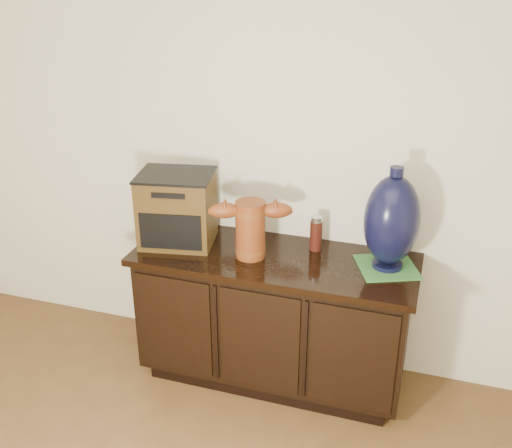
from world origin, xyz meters
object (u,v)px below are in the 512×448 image
(tv_radio, at_px, (177,209))
(spray_can, at_px, (316,233))
(sideboard, at_px, (274,317))
(terracotta_vessel, at_px, (250,226))
(lamp_base, at_px, (392,221))

(tv_radio, xyz_separation_m, spray_can, (0.72, 0.13, -0.10))
(sideboard, xyz_separation_m, tv_radio, (-0.54, 0.01, 0.56))
(spray_can, bearing_deg, sideboard, -141.82)
(terracotta_vessel, bearing_deg, spray_can, 11.94)
(tv_radio, xyz_separation_m, lamp_base, (1.10, 0.05, 0.06))
(sideboard, distance_m, terracotta_vessel, 0.55)
(sideboard, distance_m, spray_can, 0.51)
(sideboard, xyz_separation_m, spray_can, (0.18, 0.14, 0.46))
(tv_radio, bearing_deg, lamp_base, -7.99)
(tv_radio, height_order, lamp_base, lamp_base)
(sideboard, distance_m, tv_radio, 0.78)
(sideboard, distance_m, lamp_base, 0.84)
(tv_radio, distance_m, spray_can, 0.74)
(sideboard, height_order, tv_radio, tv_radio)
(spray_can, bearing_deg, lamp_base, -13.22)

